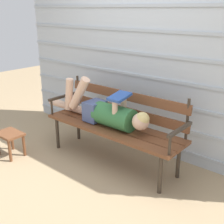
% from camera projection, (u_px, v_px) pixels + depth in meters
% --- Properties ---
extents(ground_plane, '(12.00, 12.00, 0.00)m').
position_uv_depth(ground_plane, '(108.00, 163.00, 3.52)').
color(ground_plane, tan).
extents(house_siding, '(4.21, 0.08, 2.51)m').
position_uv_depth(house_siding, '(143.00, 53.00, 3.57)').
color(house_siding, '#B2BCC6').
rests_on(house_siding, ground).
extents(park_bench, '(1.80, 0.51, 0.91)m').
position_uv_depth(park_bench, '(116.00, 121.00, 3.45)').
color(park_bench, brown).
rests_on(park_bench, ground).
extents(reclining_person, '(1.70, 0.27, 0.56)m').
position_uv_depth(reclining_person, '(105.00, 112.00, 3.43)').
color(reclining_person, '#33703D').
extents(footstool, '(0.35, 0.25, 0.31)m').
position_uv_depth(footstool, '(10.00, 138.00, 3.64)').
color(footstool, brown).
rests_on(footstool, ground).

